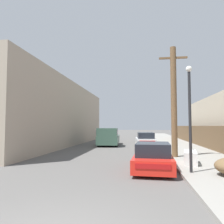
{
  "coord_description": "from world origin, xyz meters",
  "views": [
    {
      "loc": [
        1.62,
        -3.55,
        2.08
      ],
      "look_at": [
        -0.6,
        12.5,
        3.11
      ],
      "focal_mm": 35.0,
      "sensor_mm": 36.0,
      "label": 1
    }
  ],
  "objects_px": {
    "parked_sports_car_red": "(153,157)",
    "utility_pole": "(174,100)",
    "discarded_fridge": "(190,157)",
    "street_lamp": "(190,110)",
    "pickup_truck": "(108,137)",
    "car_parked_mid": "(145,140)"
  },
  "relations": [
    {
      "from": "discarded_fridge",
      "to": "street_lamp",
      "type": "height_order",
      "value": "street_lamp"
    },
    {
      "from": "car_parked_mid",
      "to": "street_lamp",
      "type": "relative_size",
      "value": 0.98
    },
    {
      "from": "car_parked_mid",
      "to": "pickup_truck",
      "type": "height_order",
      "value": "pickup_truck"
    },
    {
      "from": "discarded_fridge",
      "to": "street_lamp",
      "type": "relative_size",
      "value": 0.38
    },
    {
      "from": "discarded_fridge",
      "to": "parked_sports_car_red",
      "type": "relative_size",
      "value": 0.39
    },
    {
      "from": "utility_pole",
      "to": "car_parked_mid",
      "type": "bearing_deg",
      "value": 102.88
    },
    {
      "from": "parked_sports_car_red",
      "to": "pickup_truck",
      "type": "bearing_deg",
      "value": 111.14
    },
    {
      "from": "parked_sports_car_red",
      "to": "utility_pole",
      "type": "height_order",
      "value": "utility_pole"
    },
    {
      "from": "parked_sports_car_red",
      "to": "utility_pole",
      "type": "distance_m",
      "value": 5.16
    },
    {
      "from": "car_parked_mid",
      "to": "pickup_truck",
      "type": "relative_size",
      "value": 0.78
    },
    {
      "from": "discarded_fridge",
      "to": "pickup_truck",
      "type": "distance_m",
      "value": 12.56
    },
    {
      "from": "discarded_fridge",
      "to": "utility_pole",
      "type": "relative_size",
      "value": 0.24
    },
    {
      "from": "discarded_fridge",
      "to": "car_parked_mid",
      "type": "xyz_separation_m",
      "value": [
        -2.15,
        10.18,
        0.2
      ]
    },
    {
      "from": "pickup_truck",
      "to": "street_lamp",
      "type": "height_order",
      "value": "street_lamp"
    },
    {
      "from": "parked_sports_car_red",
      "to": "discarded_fridge",
      "type": "bearing_deg",
      "value": 34.32
    },
    {
      "from": "pickup_truck",
      "to": "street_lamp",
      "type": "distance_m",
      "value": 14.4
    },
    {
      "from": "pickup_truck",
      "to": "parked_sports_car_red",
      "type": "bearing_deg",
      "value": 104.33
    },
    {
      "from": "discarded_fridge",
      "to": "car_parked_mid",
      "type": "relative_size",
      "value": 0.38
    },
    {
      "from": "pickup_truck",
      "to": "street_lamp",
      "type": "bearing_deg",
      "value": 109.05
    },
    {
      "from": "parked_sports_car_red",
      "to": "car_parked_mid",
      "type": "distance_m",
      "value": 11.39
    },
    {
      "from": "discarded_fridge",
      "to": "street_lamp",
      "type": "bearing_deg",
      "value": -91.2
    },
    {
      "from": "pickup_truck",
      "to": "utility_pole",
      "type": "bearing_deg",
      "value": 119.52
    }
  ]
}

